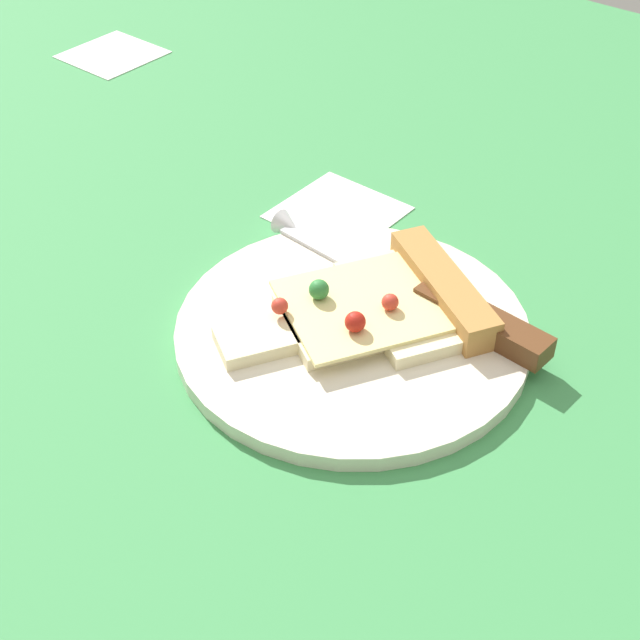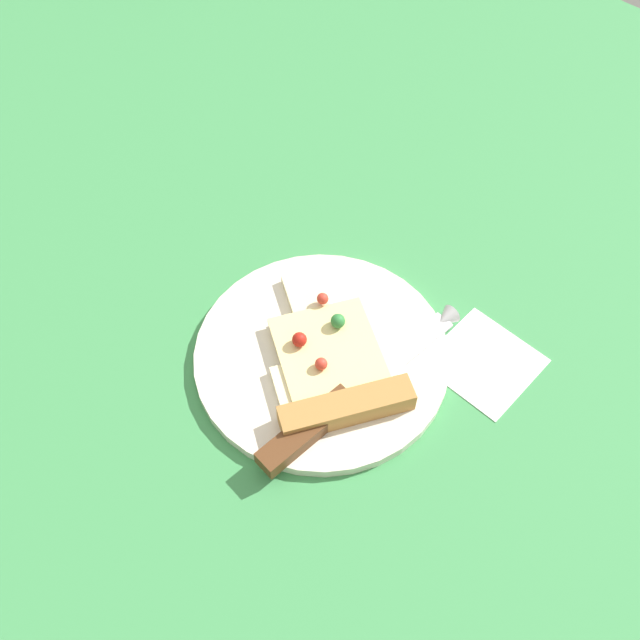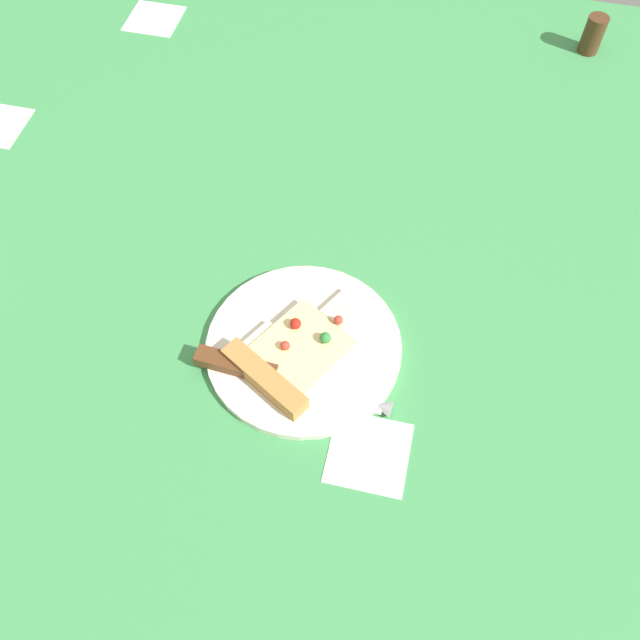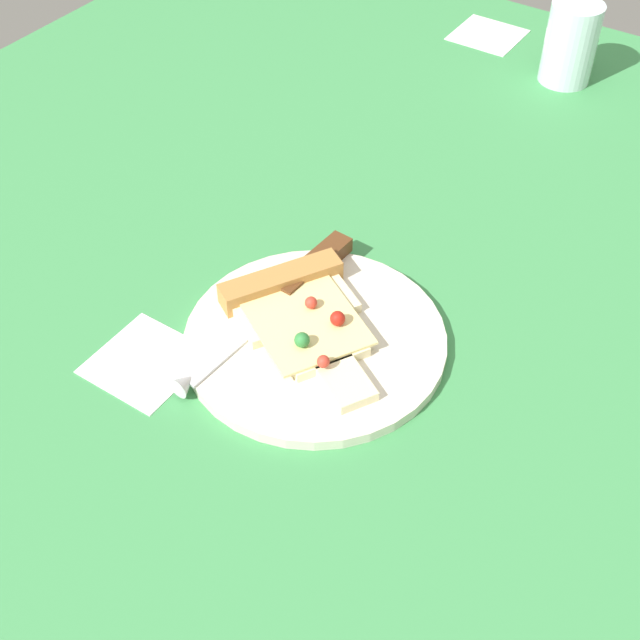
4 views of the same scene
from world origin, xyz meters
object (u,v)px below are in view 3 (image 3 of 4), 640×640
object	(u,v)px
plate	(306,347)
pepper_shaker	(593,34)
pizza_slice	(291,355)
knife	(273,376)

from	to	relation	value
plate	pepper_shaker	world-z (taller)	pepper_shaker
pizza_slice	plate	bearing A→B (deg)	89.92
pizza_slice	pepper_shaker	world-z (taller)	pepper_shaker
knife	pepper_shaker	size ratio (longest dim) A/B	3.87
plate	pepper_shaker	size ratio (longest dim) A/B	3.86
pepper_shaker	knife	bearing A→B (deg)	-116.04
pizza_slice	knife	world-z (taller)	pizza_slice
pizza_slice	knife	bearing A→B (deg)	-86.11
plate	pepper_shaker	xyz separation A→B (cm)	(32.60, 67.16, 2.56)
pizza_slice	pepper_shaker	distance (cm)	77.19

